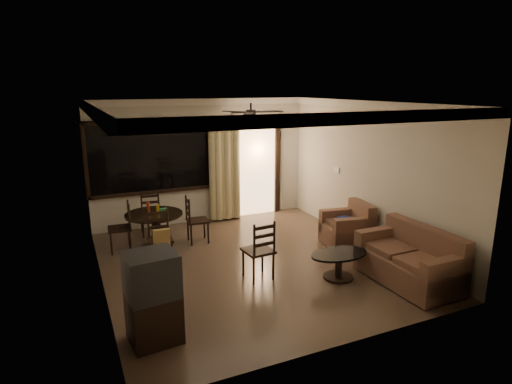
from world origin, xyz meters
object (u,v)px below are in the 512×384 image
tv_cabinet (153,297)px  side_chair (259,261)px  dining_chair_west (121,237)px  armchair (349,228)px  dining_table (154,220)px  sofa (411,261)px  dining_chair_south (161,247)px  coffee_table (339,261)px  dining_chair_east (197,229)px  dining_chair_north (151,222)px

tv_cabinet → side_chair: 2.20m
dining_chair_west → side_chair: size_ratio=0.94×
armchair → side_chair: size_ratio=0.95×
dining_table → tv_cabinet: size_ratio=0.96×
sofa → side_chair: bearing=152.3°
dining_chair_south → sofa: (3.49, -2.37, 0.05)m
coffee_table → sofa: bearing=-31.3°
dining_chair_east → dining_chair_north: bearing=46.8°
dining_chair_west → side_chair: side_chair is taller
tv_cabinet → side_chair: (1.90, 1.07, -0.28)m
dining_table → dining_chair_south: 0.89m
dining_chair_west → dining_chair_north: (0.69, 0.72, 0.00)m
dining_chair_west → dining_table: bearing=88.7°
dining_chair_south → dining_chair_north: same height
sofa → tv_cabinet: bearing=178.9°
dining_chair_south → tv_cabinet: tv_cabinet is taller
dining_chair_west → dining_chair_south: (0.56, -0.92, 0.02)m
dining_chair_north → side_chair: side_chair is taller
dining_chair_east → dining_chair_south: bearing=135.7°
dining_chair_north → sofa: bearing=134.6°
dining_chair_east → sofa: (2.58, -3.15, 0.07)m
dining_table → tv_cabinet: bearing=-101.5°
dining_chair_south → dining_chair_east: bearing=45.7°
dining_chair_east → sofa: dining_chair_east is taller
dining_chair_west → sofa: (4.05, -3.29, 0.07)m
dining_chair_south → coffee_table: 3.09m
tv_cabinet → dining_chair_south: bearing=70.7°
dining_chair_west → tv_cabinet: bearing=4.4°
dining_table → tv_cabinet: tv_cabinet is taller
armchair → coffee_table: armchair is taller
dining_chair_north → tv_cabinet: 4.03m
tv_cabinet → side_chair: size_ratio=1.14×
dining_chair_west → dining_chair_south: bearing=36.0°
dining_chair_north → tv_cabinet: size_ratio=0.83×
dining_table → dining_chair_south: bearing=-94.7°
coffee_table → side_chair: bearing=156.2°
side_chair → dining_chair_south: bearing=-47.9°
dining_chair_east → sofa: size_ratio=0.58×
dining_chair_west → dining_chair_north: 1.00m
dining_chair_north → armchair: dining_chair_north is taller
sofa → armchair: size_ratio=1.71×
dining_chair_north → armchair: bearing=151.5°
sofa → armchair: sofa is taller
dining_table → dining_chair_west: size_ratio=1.16×
tv_cabinet → coffee_table: tv_cabinet is taller
tv_cabinet → coffee_table: 3.16m
dining_table → coffee_table: 3.61m
dining_chair_north → sofa: 5.22m
tv_cabinet → sofa: size_ratio=0.70×
dining_table → side_chair: 2.46m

